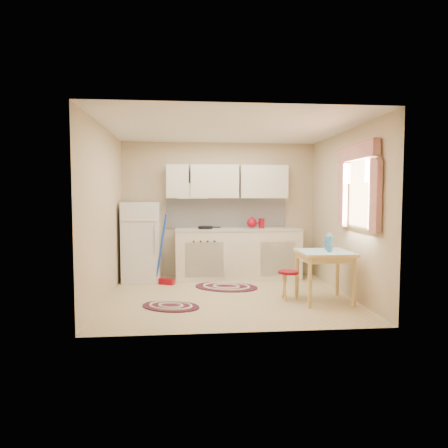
{
  "coord_description": "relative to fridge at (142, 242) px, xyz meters",
  "views": [
    {
      "loc": [
        -0.6,
        -5.88,
        1.51
      ],
      "look_at": [
        -0.04,
        0.25,
        1.08
      ],
      "focal_mm": 32.0,
      "sensor_mm": 36.0,
      "label": 1
    }
  ],
  "objects": [
    {
      "name": "countertop",
      "position": [
        1.73,
        0.05,
        0.2
      ],
      "size": [
        2.27,
        0.62,
        0.04
      ],
      "primitive_type": "cube",
      "color": "#B4B3AB",
      "rests_on": "base_cabinets"
    },
    {
      "name": "red_kettle",
      "position": [
        1.98,
        0.05,
        0.32
      ],
      "size": [
        0.24,
        0.23,
        0.2
      ],
      "primitive_type": null,
      "rotation": [
        0.0,
        0.0,
        -0.28
      ],
      "color": "maroon",
      "rests_on": "countertop"
    },
    {
      "name": "mug",
      "position": [
        2.78,
        -1.78,
        0.07
      ],
      "size": [
        0.1,
        0.1,
        0.1
      ],
      "primitive_type": "cylinder",
      "rotation": [
        0.0,
        0.0,
        -0.42
      ],
      "color": "teal",
      "rests_on": "table"
    },
    {
      "name": "room_shell",
      "position": [
        1.57,
        -1.01,
        0.9
      ],
      "size": [
        3.64,
        3.6,
        2.52
      ],
      "color": "tan",
      "rests_on": "ground"
    },
    {
      "name": "table",
      "position": [
        2.75,
        -1.68,
        -0.34
      ],
      "size": [
        0.72,
        0.72,
        0.72
      ],
      "primitive_type": "cube",
      "color": "#E2C171",
      "rests_on": "ground"
    },
    {
      "name": "broom",
      "position": [
        0.44,
        -0.35,
        -0.1
      ],
      "size": [
        0.3,
        0.22,
        1.2
      ],
      "primitive_type": null,
      "rotation": [
        0.0,
        0.0,
        -0.39
      ],
      "color": "#1C40B0",
      "rests_on": "ground"
    },
    {
      "name": "rug_center",
      "position": [
        1.44,
        -0.66,
        -0.69
      ],
      "size": [
        1.23,
        1.02,
        0.02
      ],
      "primitive_type": null,
      "rotation": [
        0.0,
        0.0,
        -0.35
      ],
      "color": "maroon",
      "rests_on": "ground"
    },
    {
      "name": "fridge",
      "position": [
        0.0,
        0.0,
        0.0
      ],
      "size": [
        0.65,
        0.6,
        1.4
      ],
      "primitive_type": "cube",
      "color": "silver",
      "rests_on": "ground"
    },
    {
      "name": "base_cabinets",
      "position": [
        1.73,
        0.05,
        -0.26
      ],
      "size": [
        2.25,
        0.6,
        0.88
      ],
      "primitive_type": "cube",
      "color": "beige",
      "rests_on": "ground"
    },
    {
      "name": "coffee_pot",
      "position": [
        2.85,
        -1.56,
        0.16
      ],
      "size": [
        0.16,
        0.15,
        0.28
      ],
      "primitive_type": null,
      "rotation": [
        0.0,
        0.0,
        0.24
      ],
      "color": "teal",
      "rests_on": "table"
    },
    {
      "name": "red_canister",
      "position": [
        2.16,
        0.05,
        0.3
      ],
      "size": [
        0.12,
        0.12,
        0.16
      ],
      "primitive_type": "cylinder",
      "rotation": [
        0.0,
        0.0,
        0.21
      ],
      "color": "maroon",
      "rests_on": "countertop"
    },
    {
      "name": "frying_pan",
      "position": [
        1.13,
        0.0,
        0.24
      ],
      "size": [
        0.3,
        0.3,
        0.05
      ],
      "primitive_type": "cylinder",
      "rotation": [
        0.0,
        0.0,
        -0.16
      ],
      "color": "black",
      "rests_on": "countertop"
    },
    {
      "name": "stool",
      "position": [
        2.27,
        -1.51,
        -0.49
      ],
      "size": [
        0.37,
        0.37,
        0.42
      ],
      "primitive_type": "cylinder",
      "rotation": [
        0.0,
        0.0,
        0.28
      ],
      "color": "maroon",
      "rests_on": "ground"
    },
    {
      "name": "rug_left",
      "position": [
        0.57,
        -1.75,
        -0.69
      ],
      "size": [
        0.96,
        0.82,
        0.02
      ],
      "primitive_type": null,
      "rotation": [
        0.0,
        0.0,
        -0.41
      ],
      "color": "maroon",
      "rests_on": "ground"
    }
  ]
}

